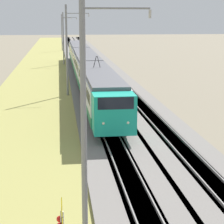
# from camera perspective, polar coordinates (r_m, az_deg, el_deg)

# --- Properties ---
(ballast_main) EXTENTS (240.00, 4.40, 0.30)m
(ballast_main) POSITION_cam_1_polar(r_m,az_deg,el_deg) (59.54, -3.49, 4.29)
(ballast_main) COLOR slate
(ballast_main) RESTS_ON ground
(ballast_adjacent) EXTENTS (240.00, 4.40, 0.30)m
(ballast_adjacent) POSITION_cam_1_polar(r_m,az_deg,el_deg) (59.91, 0.42, 4.37)
(ballast_adjacent) COLOR slate
(ballast_adjacent) RESTS_ON ground
(track_main) EXTENTS (240.00, 1.57, 0.45)m
(track_main) POSITION_cam_1_polar(r_m,az_deg,el_deg) (59.53, -3.49, 4.30)
(track_main) COLOR #4C4238
(track_main) RESTS_ON ground
(track_adjacent) EXTENTS (240.00, 1.57, 0.45)m
(track_adjacent) POSITION_cam_1_polar(r_m,az_deg,el_deg) (59.91, 0.42, 4.38)
(track_adjacent) COLOR #4C4238
(track_adjacent) RESTS_ON ground
(grass_verge) EXTENTS (240.00, 9.37, 0.12)m
(grass_verge) POSITION_cam_1_polar(r_m,az_deg,el_deg) (59.50, -9.34, 4.06)
(grass_verge) COLOR #99934C
(grass_verge) RESTS_ON ground
(passenger_train) EXTENTS (61.45, 2.90, 4.92)m
(passenger_train) POSITION_cam_1_polar(r_m,az_deg,el_deg) (58.11, -3.45, 6.23)
(passenger_train) COLOR #19A88E
(passenger_train) RESTS_ON ground
(catenary_mast_near) EXTENTS (0.22, 2.56, 9.70)m
(catenary_mast_near) POSITION_cam_1_polar(r_m,az_deg,el_deg) (15.93, -3.55, -0.40)
(catenary_mast_near) COLOR slate
(catenary_mast_near) RESTS_ON ground
(catenary_mast_mid) EXTENTS (0.22, 2.56, 9.73)m
(catenary_mast_mid) POSITION_cam_1_polar(r_m,az_deg,el_deg) (47.21, -5.86, 8.07)
(catenary_mast_mid) COLOR slate
(catenary_mast_mid) RESTS_ON ground
(catenary_mast_far) EXTENTS (0.22, 2.56, 9.21)m
(catenary_mast_far) POSITION_cam_1_polar(r_m,az_deg,el_deg) (78.73, -6.33, 9.58)
(catenary_mast_far) COLOR slate
(catenary_mast_far) RESTS_ON ground
(catenary_mast_distant) EXTENTS (0.22, 2.56, 9.05)m
(catenary_mast_distant) POSITION_cam_1_polar(r_m,az_deg,el_deg) (110.27, -6.54, 10.32)
(catenary_mast_distant) COLOR slate
(catenary_mast_distant) RESTS_ON ground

